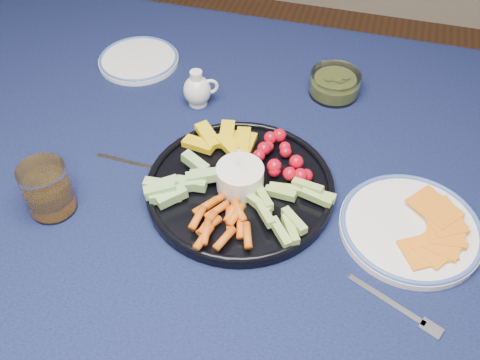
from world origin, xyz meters
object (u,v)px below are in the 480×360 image
(dining_table, at_px, (199,189))
(crudite_platter, at_px, (239,184))
(side_plate_extra, at_px, (139,60))
(creamer_pitcher, at_px, (198,90))
(juice_tumbler, at_px, (48,192))
(cheese_plate, at_px, (411,226))
(pickle_bowl, at_px, (335,85))

(dining_table, xyz_separation_m, crudite_platter, (0.10, -0.06, 0.11))
(side_plate_extra, bearing_deg, creamer_pitcher, -29.74)
(dining_table, distance_m, juice_tumbler, 0.30)
(cheese_plate, bearing_deg, dining_table, 170.63)
(cheese_plate, height_order, side_plate_extra, cheese_plate)
(creamer_pitcher, height_order, side_plate_extra, creamer_pitcher)
(dining_table, distance_m, cheese_plate, 0.42)
(creamer_pitcher, relative_size, side_plate_extra, 0.44)
(dining_table, relative_size, creamer_pitcher, 20.83)
(crudite_platter, bearing_deg, cheese_plate, -0.98)
(dining_table, relative_size, crudite_platter, 4.99)
(juice_tumbler, bearing_deg, dining_table, 43.61)
(crudite_platter, distance_m, cheese_plate, 0.30)
(creamer_pitcher, distance_m, side_plate_extra, 0.21)
(cheese_plate, height_order, juice_tumbler, juice_tumbler)
(crudite_platter, height_order, pickle_bowl, crudite_platter)
(cheese_plate, bearing_deg, juice_tumbler, -168.67)
(dining_table, height_order, pickle_bowl, pickle_bowl)
(creamer_pitcher, xyz_separation_m, juice_tumbler, (-0.15, -0.34, 0.01))
(dining_table, bearing_deg, juice_tumbler, -136.39)
(dining_table, distance_m, creamer_pitcher, 0.20)
(cheese_plate, xyz_separation_m, juice_tumbler, (-0.60, -0.12, 0.03))
(dining_table, height_order, cheese_plate, cheese_plate)
(dining_table, bearing_deg, crudite_platter, -30.84)
(crudite_platter, height_order, cheese_plate, crudite_platter)
(dining_table, xyz_separation_m, juice_tumbler, (-0.20, -0.19, 0.13))
(creamer_pitcher, bearing_deg, cheese_plate, -26.34)
(side_plate_extra, bearing_deg, dining_table, -48.53)
(crudite_platter, distance_m, juice_tumbler, 0.32)
(crudite_platter, xyz_separation_m, cheese_plate, (0.30, -0.01, -0.01))
(pickle_bowl, bearing_deg, creamer_pitcher, -157.10)
(dining_table, relative_size, pickle_bowl, 15.64)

